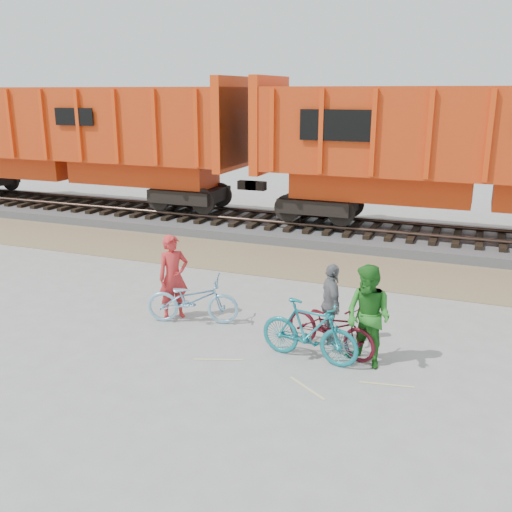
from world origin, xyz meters
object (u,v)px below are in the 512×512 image
Objects in this scene: bicycle_teal at (309,331)px; bicycle_maroon at (330,326)px; hopper_car_center at (487,151)px; bicycle_blue at (193,299)px; person_solo at (173,277)px; person_man at (368,316)px; hopper_car_left at (73,137)px; person_woman at (331,304)px.

bicycle_teal reaches higher than bicycle_maroon.
hopper_car_center reaches higher than bicycle_blue.
person_man reaches higher than person_solo.
bicycle_teal is (12.33, -9.19, -2.44)m from hopper_car_left.
person_woman reaches higher than bicycle_maroon.
person_solo is 3.44m from person_woman.
person_woman is at bearing -33.59° from hopper_car_left.
hopper_car_left is 15.16m from person_woman.
person_woman is at bearing -106.82° from hopper_car_center.
person_man reaches higher than bicycle_teal.
hopper_car_left is at bearing 27.56° from person_woman.
person_man is (1.00, 0.20, 0.35)m from bicycle_teal.
person_solo reaches higher than bicycle_maroon.
person_solo is at bearing 62.54° from bicycle_blue.
bicycle_blue is 1.05× the size of person_man.
person_woman is at bearing -2.74° from bicycle_teal.
hopper_car_left is at bearing 75.35° from bicycle_maroon.
hopper_car_center reaches higher than person_woman.
person_solo is (9.06, -8.29, -2.09)m from hopper_car_left.
bicycle_teal is at bearing -142.01° from person_man.
hopper_car_center is 7.62× the size of person_man.
person_solo is (-5.94, -8.29, -2.09)m from hopper_car_center.
hopper_car_center is at bearing -49.12° from bicycle_blue.
hopper_car_left is 8.85× the size of person_woman.
person_woman is (-0.10, 0.40, 0.29)m from bicycle_maroon.
person_solo is (-3.54, 0.40, 0.41)m from bicycle_maroon.
person_man is at bearing -70.94° from bicycle_teal.
bicycle_maroon is 1.05× the size of person_solo.
bicycle_blue is at bearing 63.04° from person_woman.
bicycle_maroon is (0.27, 0.49, -0.06)m from bicycle_teal.
bicycle_teal is (-2.67, -9.19, -2.44)m from hopper_car_center.
bicycle_maroon is 1.05× the size of person_man.
hopper_car_left is at bearing 32.55° from bicycle_blue.
hopper_car_center reaches higher than bicycle_teal.
hopper_car_center is 9.88m from bicycle_teal.
bicycle_teal reaches higher than bicycle_blue.
person_man is (3.77, -0.60, 0.41)m from bicycle_blue.
bicycle_maroon is 1.22× the size of person_woman.
person_man reaches higher than bicycle_maroon.
bicycle_teal is 1.03× the size of person_solo.
hopper_car_left is 7.23× the size of bicycle_blue.
hopper_car_center is at bearing 106.13° from person_man.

